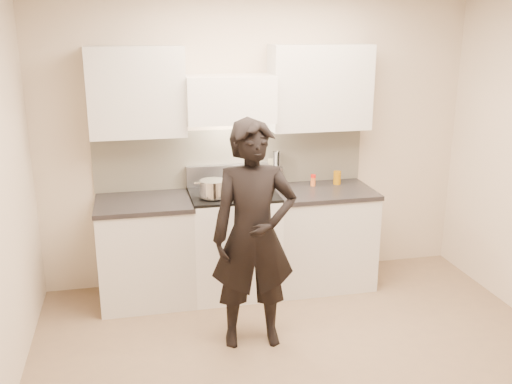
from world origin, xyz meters
TOP-DOWN VIEW (x-y plane):
  - ground_plane at (0.00, 0.00)m, footprint 4.00×4.00m
  - room_shell at (-0.06, 0.37)m, footprint 4.04×3.54m
  - stove at (-0.30, 1.42)m, footprint 0.76×0.65m
  - counter_right at (0.53, 1.43)m, footprint 0.92×0.67m
  - counter_left at (-1.08, 1.43)m, footprint 0.82×0.67m
  - wok at (-0.10, 1.54)m, footprint 0.37×0.45m
  - stock_pot at (-0.50, 1.28)m, footprint 0.31×0.24m
  - utensil_crock at (0.16, 1.67)m, footprint 0.12×0.12m
  - spice_jar at (0.48, 1.55)m, footprint 0.05×0.05m
  - oil_glass at (0.72, 1.56)m, footprint 0.07×0.07m
  - person at (-0.31, 0.53)m, footprint 0.67×0.47m

SIDE VIEW (x-z plane):
  - ground_plane at x=0.00m, z-range 0.00..0.00m
  - counter_right at x=0.53m, z-range 0.00..0.92m
  - counter_left at x=-1.08m, z-range 0.00..0.92m
  - stove at x=-0.30m, z-range 0.00..0.95m
  - person at x=-0.31m, z-range 0.00..1.74m
  - spice_jar at x=0.48m, z-range 0.92..1.03m
  - oil_glass at x=0.72m, z-range 0.92..1.04m
  - utensil_crock at x=0.16m, z-range 0.86..1.18m
  - stock_pot at x=-0.50m, z-range 0.96..1.11m
  - wok at x=-0.10m, z-range 0.91..1.20m
  - room_shell at x=-0.06m, z-range 0.25..2.95m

